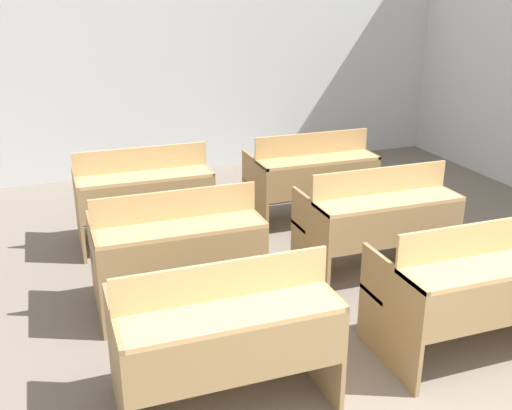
{
  "coord_description": "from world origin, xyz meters",
  "views": [
    {
      "loc": [
        -1.57,
        -1.17,
        2.26
      ],
      "look_at": [
        -0.2,
        2.64,
        0.75
      ],
      "focal_mm": 42.0,
      "sensor_mm": 36.0,
      "label": 1
    }
  ],
  "objects_px": {
    "bench_third_left": "(144,194)",
    "bench_third_right": "(311,176)",
    "bench_front_left": "(224,334)",
    "bench_second_right": "(378,219)",
    "bench_front_right": "(474,286)",
    "bench_second_left": "(177,248)"
  },
  "relations": [
    {
      "from": "bench_front_right",
      "to": "bench_second_left",
      "type": "distance_m",
      "value": 2.03
    },
    {
      "from": "bench_front_right",
      "to": "bench_second_right",
      "type": "xyz_separation_m",
      "value": [
        0.02,
        1.2,
        0.0
      ]
    },
    {
      "from": "bench_front_left",
      "to": "bench_second_right",
      "type": "bearing_deg",
      "value": 35.85
    },
    {
      "from": "bench_third_left",
      "to": "bench_third_right",
      "type": "height_order",
      "value": "same"
    },
    {
      "from": "bench_front_left",
      "to": "bench_third_left",
      "type": "xyz_separation_m",
      "value": [
        -0.02,
        2.46,
        0.0
      ]
    },
    {
      "from": "bench_front_left",
      "to": "bench_third_right",
      "type": "xyz_separation_m",
      "value": [
        1.64,
        2.43,
        0.0
      ]
    },
    {
      "from": "bench_front_right",
      "to": "bench_front_left",
      "type": "bearing_deg",
      "value": 179.82
    },
    {
      "from": "bench_third_left",
      "to": "bench_second_left",
      "type": "bearing_deg",
      "value": -88.78
    },
    {
      "from": "bench_front_left",
      "to": "bench_front_right",
      "type": "xyz_separation_m",
      "value": [
        1.64,
        -0.01,
        0.0
      ]
    },
    {
      "from": "bench_second_right",
      "to": "bench_third_right",
      "type": "bearing_deg",
      "value": 91.03
    },
    {
      "from": "bench_front_right",
      "to": "bench_third_left",
      "type": "xyz_separation_m",
      "value": [
        -1.66,
        2.46,
        0.0
      ]
    },
    {
      "from": "bench_second_left",
      "to": "bench_third_right",
      "type": "relative_size",
      "value": 1.0
    },
    {
      "from": "bench_second_right",
      "to": "bench_second_left",
      "type": "bearing_deg",
      "value": 179.76
    },
    {
      "from": "bench_third_left",
      "to": "bench_third_right",
      "type": "xyz_separation_m",
      "value": [
        1.65,
        -0.02,
        0.0
      ]
    },
    {
      "from": "bench_third_left",
      "to": "bench_third_right",
      "type": "bearing_deg",
      "value": -0.84
    },
    {
      "from": "bench_second_right",
      "to": "bench_third_left",
      "type": "distance_m",
      "value": 2.1
    },
    {
      "from": "bench_second_right",
      "to": "bench_third_right",
      "type": "relative_size",
      "value": 1.0
    },
    {
      "from": "bench_front_left",
      "to": "bench_third_right",
      "type": "distance_m",
      "value": 2.93
    },
    {
      "from": "bench_front_right",
      "to": "bench_third_right",
      "type": "height_order",
      "value": "same"
    },
    {
      "from": "bench_third_right",
      "to": "bench_third_left",
      "type": "bearing_deg",
      "value": 179.16
    },
    {
      "from": "bench_second_left",
      "to": "bench_front_right",
      "type": "bearing_deg",
      "value": -36.56
    },
    {
      "from": "bench_front_left",
      "to": "bench_front_right",
      "type": "relative_size",
      "value": 1.0
    }
  ]
}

